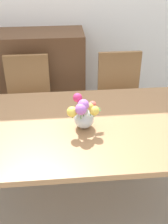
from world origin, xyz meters
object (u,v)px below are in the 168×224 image
object	(u,v)px
dining_table	(83,134)
dresser	(20,78)
flower_vase	(83,113)
chair_left	(28,96)
chair_right	(120,92)

from	to	relation	value
dining_table	dresser	xyz separation A→B (m)	(-0.57, 1.33, -0.16)
dining_table	flower_vase	distance (m)	0.20
flower_vase	dresser	bearing A→B (deg)	112.61
dining_table	chair_left	world-z (taller)	chair_left
dresser	chair_left	bearing A→B (deg)	-75.96
dresser	dining_table	bearing A→B (deg)	-66.81
dresser	flower_vase	xyz separation A→B (m)	(0.57, -1.37, 0.35)
dining_table	chair_left	distance (m)	0.97
chair_left	chair_right	size ratio (longest dim) A/B	1.00
chair_left	chair_right	bearing A→B (deg)	-180.00
dining_table	flower_vase	xyz separation A→B (m)	(0.00, -0.04, 0.20)
chair_left	flower_vase	xyz separation A→B (m)	(0.45, -0.90, 0.34)
dining_table	dresser	bearing A→B (deg)	113.19
chair_left	dresser	distance (m)	0.49
dining_table	chair_left	xyz separation A→B (m)	(-0.45, 0.85, -0.14)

